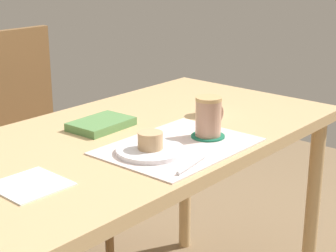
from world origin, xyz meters
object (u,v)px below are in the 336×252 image
(pastry, at_px, (150,140))
(sugar_bowl, at_px, (208,107))
(dining_table, at_px, (133,160))
(wooden_chair, at_px, (29,142))
(coffee_mug, at_px, (209,116))
(small_book, at_px, (101,124))
(pastry_plate, at_px, (150,151))

(pastry, xyz_separation_m, sugar_bowl, (0.38, 0.10, -0.01))
(dining_table, relative_size, pastry, 20.30)
(wooden_chair, height_order, coffee_mug, wooden_chair)
(dining_table, height_order, small_book, small_book)
(pastry_plate, relative_size, coffee_mug, 1.62)
(pastry, bearing_deg, sugar_bowl, 14.55)
(small_book, bearing_deg, dining_table, -80.62)
(dining_table, height_order, pastry, pastry)
(pastry, bearing_deg, wooden_chair, 74.87)
(wooden_chair, xyz_separation_m, coffee_mug, (-0.03, -0.90, 0.29))
(sugar_bowl, bearing_deg, dining_table, 169.56)
(dining_table, bearing_deg, small_book, 101.49)
(dining_table, xyz_separation_m, pastry_plate, (-0.09, -0.15, 0.09))
(dining_table, bearing_deg, wooden_chair, 78.60)
(coffee_mug, height_order, sugar_bowl, coffee_mug)
(dining_table, distance_m, wooden_chair, 0.74)
(dining_table, relative_size, wooden_chair, 1.41)
(coffee_mug, bearing_deg, dining_table, 120.29)
(coffee_mug, distance_m, sugar_bowl, 0.23)
(dining_table, distance_m, pastry, 0.21)
(pastry, relative_size, small_book, 0.36)
(pastry, relative_size, coffee_mug, 0.59)
(pastry, xyz_separation_m, small_book, (0.07, 0.26, -0.03))
(wooden_chair, relative_size, coffee_mug, 8.47)
(dining_table, bearing_deg, pastry_plate, -120.57)
(pastry, height_order, small_book, pastry)
(wooden_chair, bearing_deg, pastry, 76.67)
(coffee_mug, xyz_separation_m, small_book, (-0.13, 0.30, -0.05))
(sugar_bowl, distance_m, small_book, 0.35)
(dining_table, relative_size, pastry_plate, 7.39)
(pastry, distance_m, small_book, 0.27)
(pastry, height_order, coffee_mug, coffee_mug)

